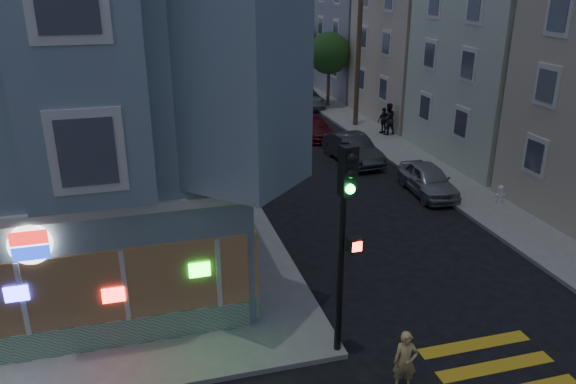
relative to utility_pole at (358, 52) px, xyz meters
name	(u,v)px	position (x,y,z in m)	size (l,w,h in m)	color
sidewalk_ne	(511,118)	(11.00, -1.00, -4.72)	(24.00, 42.00, 0.15)	gray
row_house_b	(551,54)	(7.50, -8.00, 0.60)	(12.00, 8.60, 10.50)	beige
row_house_c	(457,48)	(7.50, 1.00, -0.15)	(12.00, 8.60, 9.00)	beige
row_house_d	(398,25)	(7.50, 10.00, 0.60)	(12.00, 8.60, 10.50)	gray
utility_pole	(358,52)	(0.00, 0.00, 0.00)	(2.20, 0.30, 9.00)	#4C3826
street_tree_near	(329,53)	(0.20, 6.00, -0.86)	(3.00, 3.00, 5.30)	#4C3826
street_tree_far	(298,41)	(0.20, 14.00, -0.86)	(3.00, 3.00, 5.30)	#4C3826
running_child	(405,361)	(-8.12, -23.38, -4.02)	(0.57, 0.37, 1.56)	#D4B86C
pedestrian_a	(388,119)	(1.00, -2.72, -3.69)	(0.93, 0.73, 1.92)	black
pedestrian_b	(384,120)	(0.90, -2.36, -3.85)	(0.93, 0.39, 1.59)	#222028
parked_car_a	(428,180)	(-1.30, -11.97, -4.11)	(1.61, 4.01, 1.37)	#97999D
parked_car_b	(353,149)	(-2.87, -6.77, -4.07)	(1.54, 4.43, 1.46)	#323436
parked_car_c	(314,127)	(-3.34, -1.57, -4.19)	(1.69, 4.16, 1.21)	maroon
parked_car_d	(307,98)	(-1.30, 6.51, -4.15)	(2.14, 4.64, 1.29)	#9CA2A6
traffic_signal	(345,218)	(-9.18, -21.84, -0.83)	(0.68, 0.63, 5.64)	black
fire_hydrant	(500,193)	(1.00, -14.05, -4.24)	(0.45, 0.26, 0.78)	white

